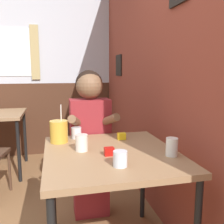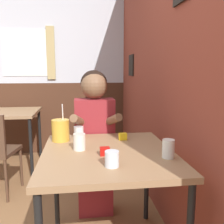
% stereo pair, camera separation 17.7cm
% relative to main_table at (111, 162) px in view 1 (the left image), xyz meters
% --- Properties ---
extents(brick_wall_right, '(0.08, 4.64, 2.70)m').
position_rel_main_table_xyz_m(brick_wall_right, '(0.55, 1.07, 0.65)').
color(brick_wall_right, brown).
rests_on(brick_wall_right, ground_plane).
extents(back_wall, '(5.62, 0.09, 2.70)m').
position_rel_main_table_xyz_m(back_wall, '(-0.80, 2.42, 0.66)').
color(back_wall, silver).
rests_on(back_wall, ground_plane).
extents(main_table, '(0.85, 0.92, 0.77)m').
position_rel_main_table_xyz_m(main_table, '(0.00, 0.00, 0.00)').
color(main_table, '#93704C').
rests_on(main_table, ground_plane).
extents(person_seated, '(0.42, 0.42, 1.29)m').
position_rel_main_table_xyz_m(person_seated, '(-0.05, 0.58, 0.01)').
color(person_seated, maroon).
rests_on(person_seated, ground_plane).
extents(cocktail_pitcher, '(0.13, 0.13, 0.28)m').
position_rel_main_table_xyz_m(cocktail_pitcher, '(-0.32, 0.29, 0.15)').
color(cocktail_pitcher, gold).
rests_on(cocktail_pitcher, main_table).
extents(glass_near_pitcher, '(0.08, 0.08, 0.09)m').
position_rel_main_table_xyz_m(glass_near_pitcher, '(-0.19, 0.37, 0.12)').
color(glass_near_pitcher, silver).
rests_on(glass_near_pitcher, main_table).
extents(glass_center, '(0.07, 0.07, 0.11)m').
position_rel_main_table_xyz_m(glass_center, '(0.34, -0.16, 0.13)').
color(glass_center, silver).
rests_on(glass_center, main_table).
extents(glass_far_side, '(0.08, 0.08, 0.11)m').
position_rel_main_table_xyz_m(glass_far_side, '(-0.18, 0.06, 0.13)').
color(glass_far_side, silver).
rests_on(glass_far_side, main_table).
extents(glass_by_brick, '(0.08, 0.08, 0.09)m').
position_rel_main_table_xyz_m(glass_by_brick, '(-0.01, -0.26, 0.12)').
color(glass_by_brick, silver).
rests_on(glass_by_brick, main_table).
extents(condiment_ketchup, '(0.06, 0.04, 0.05)m').
position_rel_main_table_xyz_m(condiment_ketchup, '(-0.03, -0.07, 0.10)').
color(condiment_ketchup, '#B7140F').
rests_on(condiment_ketchup, main_table).
extents(condiment_mustard, '(0.06, 0.04, 0.05)m').
position_rel_main_table_xyz_m(condiment_mustard, '(0.14, 0.26, 0.10)').
color(condiment_mustard, yellow).
rests_on(condiment_mustard, main_table).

